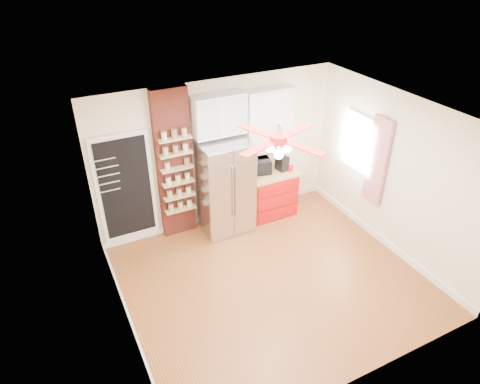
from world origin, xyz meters
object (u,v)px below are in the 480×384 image
pantry_jar_oats (167,166)px  canister_left (291,167)px  coffee_maker (282,163)px  toaster_oven (257,166)px  fridge (225,187)px  red_cabinet (270,193)px  ceiling_fan (279,139)px

pantry_jar_oats → canister_left: bearing=-5.5°
coffee_maker → toaster_oven: bearing=160.2°
fridge → toaster_oven: fridge is taller
red_cabinet → canister_left: 0.64m
red_cabinet → pantry_jar_oats: pantry_jar_oats is taller
canister_left → red_cabinet: bearing=166.1°
red_cabinet → ceiling_fan: size_ratio=0.67×
ceiling_fan → pantry_jar_oats: bearing=119.1°
fridge → red_cabinet: size_ratio=1.86×
ceiling_fan → toaster_oven: size_ratio=2.92×
coffee_maker → canister_left: coffee_maker is taller
fridge → red_cabinet: 1.06m
ceiling_fan → toaster_oven: (0.68, 1.79, -1.39)m
red_cabinet → canister_left: bearing=-13.9°
ceiling_fan → toaster_oven: bearing=69.1°
coffee_maker → red_cabinet: bearing=173.8°
fridge → canister_left: size_ratio=12.72×
pantry_jar_oats → coffee_maker: bearing=-3.2°
red_cabinet → toaster_oven: (-0.24, 0.11, 0.58)m
pantry_jar_oats → ceiling_fan: bearing=-60.9°
red_cabinet → ceiling_fan: (-0.92, -1.68, 1.97)m
coffee_maker → ceiling_fan: bearing=-132.1°
red_cabinet → ceiling_fan: ceiling_fan is taller
red_cabinet → pantry_jar_oats: 2.16m
ceiling_fan → canister_left: ceiling_fan is taller
fridge → canister_left: (1.34, -0.04, 0.09)m
toaster_oven → coffee_maker: (0.48, -0.10, 0.00)m
red_cabinet → ceiling_fan: bearing=-118.7°
fridge → toaster_oven: 0.77m
red_cabinet → pantry_jar_oats: (-1.92, 0.13, 0.98)m
toaster_oven → pantry_jar_oats: size_ratio=4.07×
toaster_oven → pantry_jar_oats: bearing=-168.8°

